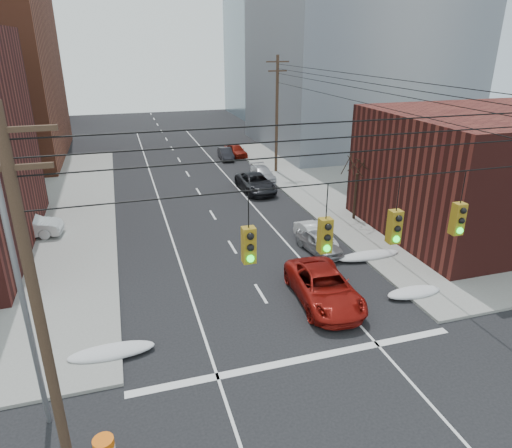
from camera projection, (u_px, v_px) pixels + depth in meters
sidewalk_ne at (480, 175)px, 44.12m from camera, size 40.00×40.00×0.15m
building_office at (358, 38)px, 53.24m from camera, size 22.00×20.00×25.00m
building_glass at (293, 49)px, 77.43m from camera, size 20.00×18.00×22.00m
building_storefront at (500, 172)px, 30.46m from camera, size 16.00×12.00×8.00m
utility_pole_left at (40, 320)px, 11.09m from camera, size 2.20×0.28×11.00m
utility_pole_far at (277, 113)px, 43.21m from camera, size 2.20×0.28×11.00m
traffic_signals at (361, 229)px, 12.87m from camera, size 17.00×0.42×2.02m
street_light at (18, 278)px, 13.57m from camera, size 0.44×0.44×9.32m
bare_tree at (356, 190)px, 32.36m from camera, size 2.09×2.20×4.93m
snow_nw at (112, 352)px, 18.79m from camera, size 3.50×1.08×0.42m
snow_ne at (414, 292)px, 23.23m from camera, size 3.00×1.08×0.42m
snow_east_far at (369, 256)px, 27.23m from camera, size 4.00×1.08×0.42m
red_pickup at (324, 287)px, 22.54m from camera, size 3.08×6.00×1.62m
parked_car_a at (319, 242)px, 27.96m from camera, size 2.02×4.01×1.31m
parked_car_b at (315, 236)px, 28.86m from camera, size 1.47×4.04×1.32m
parked_car_c at (256, 183)px, 39.34m from camera, size 2.67×5.49×1.50m
parked_car_d at (262, 173)px, 42.66m from camera, size 1.82×4.31×1.24m
parked_car_e at (236, 150)px, 51.42m from camera, size 2.12×4.22×1.38m
parked_car_f at (226, 154)px, 50.18m from camera, size 1.48×3.79×1.23m
lot_car_a at (25, 226)px, 29.74m from camera, size 4.72×2.10×1.51m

